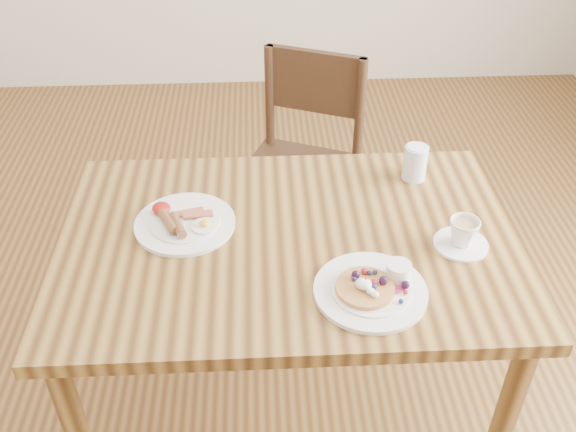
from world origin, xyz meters
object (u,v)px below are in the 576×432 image
at_px(breakfast_plate, 183,222).
at_px(water_glass, 415,163).
at_px(teacup_saucer, 463,235).
at_px(dining_table, 288,265).
at_px(chair_far, 303,161).
at_px(pancake_plate, 373,288).

distance_m(breakfast_plate, water_glass, 0.69).
bearing_deg(teacup_saucer, dining_table, 172.82).
xyz_separation_m(chair_far, pancake_plate, (0.09, -0.99, 0.27)).
distance_m(pancake_plate, breakfast_plate, 0.54).
xyz_separation_m(dining_table, teacup_saucer, (0.44, -0.06, 0.13)).
xyz_separation_m(dining_table, pancake_plate, (0.19, -0.21, 0.11)).
distance_m(breakfast_plate, teacup_saucer, 0.73).
bearing_deg(chair_far, water_glass, 141.86).
xyz_separation_m(pancake_plate, teacup_saucer, (0.25, 0.16, 0.02)).
relative_size(dining_table, water_glass, 11.50).
xyz_separation_m(pancake_plate, breakfast_plate, (-0.47, 0.28, -0.00)).
bearing_deg(chair_far, breakfast_plate, 84.62).
bearing_deg(breakfast_plate, dining_table, -12.94).
bearing_deg(teacup_saucer, pancake_plate, -148.04).
bearing_deg(dining_table, pancake_plate, -48.69).
xyz_separation_m(teacup_saucer, water_glass, (-0.06, 0.32, 0.02)).
height_order(chair_far, teacup_saucer, chair_far).
relative_size(dining_table, chair_far, 1.36).
bearing_deg(water_glass, breakfast_plate, -163.49).
bearing_deg(chair_far, dining_table, 105.33).
distance_m(teacup_saucer, water_glass, 0.32).
distance_m(dining_table, breakfast_plate, 0.31).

